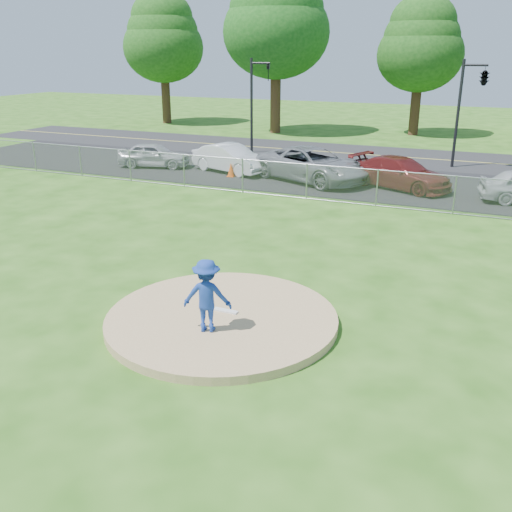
{
  "coord_description": "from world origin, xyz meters",
  "views": [
    {
      "loc": [
        5.53,
        -10.71,
        6.01
      ],
      "look_at": [
        0.0,
        2.0,
        1.0
      ],
      "focal_mm": 40.0,
      "sensor_mm": 36.0,
      "label": 1
    }
  ],
  "objects": [
    {
      "name": "street",
      "position": [
        0.0,
        24.0,
        0.0
      ],
      "size": [
        60.0,
        7.0,
        0.01
      ],
      "primitive_type": "cube",
      "color": "black",
      "rests_on": "ground"
    },
    {
      "name": "pitcher",
      "position": [
        0.06,
        -0.79,
        1.02
      ],
      "size": [
        1.19,
        0.88,
        1.64
      ],
      "primitive_type": "imported",
      "rotation": [
        0.0,
        0.0,
        3.43
      ],
      "color": "navy",
      "rests_on": "pitchers_mound"
    },
    {
      "name": "traffic_cone",
      "position": [
        -6.97,
        14.85,
        0.36
      ],
      "size": [
        0.36,
        0.36,
        0.7
      ],
      "primitive_type": "cone",
      "color": "#F7570D",
      "rests_on": "parking_lot"
    },
    {
      "name": "parked_car_darkred",
      "position": [
        1.3,
        15.64,
        0.71
      ],
      "size": [
        5.23,
        3.67,
        1.41
      ],
      "primitive_type": "imported",
      "rotation": [
        0.0,
        0.0,
        1.18
      ],
      "color": "#5E1817",
      "rests_on": "parking_lot"
    },
    {
      "name": "parked_car_white",
      "position": [
        -7.48,
        15.87,
        0.73
      ],
      "size": [
        4.6,
        2.77,
        1.43
      ],
      "primitive_type": "imported",
      "rotation": [
        0.0,
        0.0,
        1.26
      ],
      "color": "silver",
      "rests_on": "parking_lot"
    },
    {
      "name": "tree_left",
      "position": [
        -11.0,
        31.0,
        8.24
      ],
      "size": [
        7.84,
        7.84,
        12.53
      ],
      "color": "#3D2516",
      "rests_on": "ground"
    },
    {
      "name": "parking_lot",
      "position": [
        0.0,
        16.5,
        0.01
      ],
      "size": [
        50.0,
        8.0,
        0.01
      ],
      "primitive_type": "cube",
      "color": "black",
      "rests_on": "ground"
    },
    {
      "name": "traffic_signal_center",
      "position": [
        3.97,
        22.0,
        4.61
      ],
      "size": [
        1.42,
        2.48,
        5.6
      ],
      "color": "black",
      "rests_on": "ground"
    },
    {
      "name": "traffic_signal_left",
      "position": [
        -8.76,
        22.0,
        3.36
      ],
      "size": [
        1.28,
        0.2,
        5.6
      ],
      "color": "black",
      "rests_on": "ground"
    },
    {
      "name": "tree_far_left",
      "position": [
        -22.0,
        33.0,
        7.06
      ],
      "size": [
        6.72,
        6.72,
        10.74
      ],
      "color": "#382214",
      "rests_on": "ground"
    },
    {
      "name": "pitchers_mound",
      "position": [
        0.0,
        0.0,
        0.1
      ],
      "size": [
        5.4,
        5.4,
        0.2
      ],
      "primitive_type": "cylinder",
      "color": "tan",
      "rests_on": "ground"
    },
    {
      "name": "ground",
      "position": [
        0.0,
        10.0,
        0.0
      ],
      "size": [
        120.0,
        120.0,
        0.0
      ],
      "primitive_type": "plane",
      "color": "#245312",
      "rests_on": "ground"
    },
    {
      "name": "tree_center",
      "position": [
        -1.0,
        34.0,
        6.47
      ],
      "size": [
        6.16,
        6.16,
        9.84
      ],
      "color": "#382014",
      "rests_on": "ground"
    },
    {
      "name": "parked_car_gray",
      "position": [
        -2.91,
        15.47,
        0.82
      ],
      "size": [
        6.4,
        4.8,
        1.62
      ],
      "primitive_type": "imported",
      "rotation": [
        0.0,
        0.0,
        1.16
      ],
      "color": "gray",
      "rests_on": "parking_lot"
    },
    {
      "name": "chain_link_fence",
      "position": [
        0.0,
        12.0,
        0.75
      ],
      "size": [
        40.0,
        0.06,
        1.5
      ],
      "primitive_type": "cube",
      "color": "gray",
      "rests_on": "ground"
    },
    {
      "name": "parked_car_silver",
      "position": [
        -11.9,
        15.46,
        0.67
      ],
      "size": [
        4.13,
        2.49,
        1.31
      ],
      "primitive_type": "imported",
      "rotation": [
        0.0,
        0.0,
        1.83
      ],
      "color": "#ACADB1",
      "rests_on": "parking_lot"
    },
    {
      "name": "pitching_rubber",
      "position": [
        0.0,
        0.2,
        0.22
      ],
      "size": [
        0.6,
        0.15,
        0.04
      ],
      "primitive_type": "cube",
      "color": "white",
      "rests_on": "pitchers_mound"
    }
  ]
}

